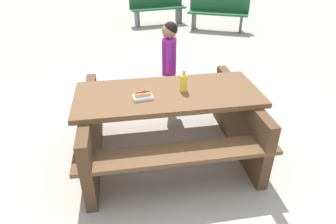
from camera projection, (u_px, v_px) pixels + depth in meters
The scene contains 7 objects.
ground_plane at pixel (168, 153), 3.21m from camera, with size 30.00×30.00×0.00m, color #ADA599.
picnic_table at pixel (168, 119), 2.98m from camera, with size 2.02×1.70×0.75m.
soda_bottle at pixel (184, 81), 2.80m from camera, with size 0.07×0.07×0.22m.
hotdog_tray at pixel (143, 96), 2.69m from camera, with size 0.20×0.16×0.08m.
child_in_coat at pixel (169, 57), 3.63m from camera, with size 0.19×0.30×1.20m.
park_bench_near at pixel (218, 12), 7.35m from camera, with size 1.55×0.77×0.85m.
park_bench_mid at pixel (157, 7), 7.88m from camera, with size 1.55×0.89×0.85m.
Camera 1 is at (-0.03, 2.52, 2.03)m, focal length 30.98 mm.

